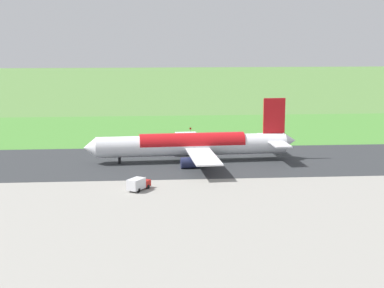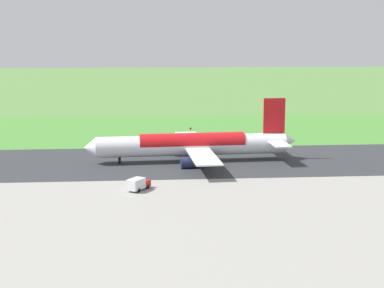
# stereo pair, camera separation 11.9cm
# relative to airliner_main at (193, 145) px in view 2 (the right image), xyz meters

# --- Properties ---
(ground_plane) EXTENTS (800.00, 800.00, 0.00)m
(ground_plane) POSITION_rel_airliner_main_xyz_m (9.77, 0.02, -4.35)
(ground_plane) COLOR #547F3D
(runway_asphalt) EXTENTS (600.00, 37.74, 0.06)m
(runway_asphalt) POSITION_rel_airliner_main_xyz_m (9.77, 0.02, -4.32)
(runway_asphalt) COLOR #2D3033
(runway_asphalt) RESTS_ON ground
(apron_concrete) EXTENTS (440.00, 110.00, 0.05)m
(apron_concrete) POSITION_rel_airliner_main_xyz_m (9.77, 59.54, -4.33)
(apron_concrete) COLOR gray
(apron_concrete) RESTS_ON ground
(grass_verge_foreground) EXTENTS (600.00, 80.00, 0.04)m
(grass_verge_foreground) POSITION_rel_airliner_main_xyz_m (9.77, -43.72, -4.33)
(grass_verge_foreground) COLOR #478534
(grass_verge_foreground) RESTS_ON ground
(airliner_main) EXTENTS (54.13, 44.27, 15.88)m
(airliner_main) POSITION_rel_airliner_main_xyz_m (0.00, 0.00, 0.00)
(airliner_main) COLOR white
(airliner_main) RESTS_ON ground
(service_truck_baggage) EXTENTS (5.11, 6.06, 2.65)m
(service_truck_baggage) POSITION_rel_airliner_main_xyz_m (13.72, 27.27, -2.95)
(service_truck_baggage) COLOR #B21914
(service_truck_baggage) RESTS_ON ground
(no_stopping_sign) EXTENTS (0.60, 0.10, 2.42)m
(no_stopping_sign) POSITION_rel_airliner_main_xyz_m (-2.23, -39.15, -2.91)
(no_stopping_sign) COLOR slate
(no_stopping_sign) RESTS_ON ground
(traffic_cone_orange) EXTENTS (0.40, 0.40, 0.55)m
(traffic_cone_orange) POSITION_rel_airliner_main_xyz_m (2.63, -41.50, -4.08)
(traffic_cone_orange) COLOR orange
(traffic_cone_orange) RESTS_ON ground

